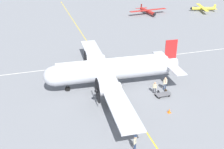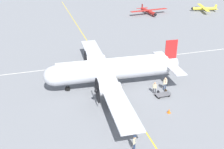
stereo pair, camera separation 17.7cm
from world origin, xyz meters
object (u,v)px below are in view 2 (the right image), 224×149
object	(u,v)px
baggage_cart	(163,94)
suitcase_upright_spare	(166,91)
passenger_boarding	(155,87)
traffic_cone	(169,111)
ramp_agent	(165,82)
suitcase_near_door	(158,92)
airliner_main	(109,69)
crew_foreground	(134,141)
light_aircraft_taxiing	(149,11)
light_aircraft_distant	(204,8)

from	to	relation	value
baggage_cart	suitcase_upright_spare	bearing A→B (deg)	-138.52
passenger_boarding	traffic_cone	distance (m)	4.85
ramp_agent	suitcase_near_door	world-z (taller)	ramp_agent
airliner_main	suitcase_upright_spare	distance (m)	8.28
crew_foreground	suitcase_near_door	distance (m)	11.78
suitcase_near_door	traffic_cone	bearing A→B (deg)	-9.08
ramp_agent	baggage_cart	size ratio (longest dim) A/B	0.96
suitcase_near_door	light_aircraft_taxiing	size ratio (longest dim) A/B	0.04
suitcase_upright_spare	traffic_cone	size ratio (longest dim) A/B	0.85
light_aircraft_taxiing	traffic_cone	distance (m)	47.87
airliner_main	light_aircraft_distant	xyz separation A→B (m)	(-35.51, 37.94, -1.82)
suitcase_upright_spare	traffic_cone	world-z (taller)	traffic_cone
airliner_main	light_aircraft_distant	bearing A→B (deg)	-134.04
passenger_boarding	light_aircraft_distant	xyz separation A→B (m)	(-39.18, 32.63, -0.24)
ramp_agent	light_aircraft_distant	xyz separation A→B (m)	(-38.66, 30.85, -0.35)
crew_foreground	ramp_agent	world-z (taller)	ramp_agent
passenger_boarding	ramp_agent	distance (m)	1.86
airliner_main	passenger_boarding	world-z (taller)	airliner_main
airliner_main	light_aircraft_taxiing	world-z (taller)	airliner_main
passenger_boarding	suitcase_upright_spare	distance (m)	1.81
airliner_main	ramp_agent	distance (m)	7.90
baggage_cart	airliner_main	bearing A→B (deg)	-41.06
baggage_cart	suitcase_near_door	bearing A→B (deg)	-75.09
crew_foreground	traffic_cone	distance (m)	8.00
passenger_boarding	suitcase_near_door	bearing A→B (deg)	-169.70
baggage_cart	light_aircraft_distant	world-z (taller)	light_aircraft_distant
light_aircraft_taxiing	light_aircraft_distant	bearing A→B (deg)	80.40
crew_foreground	light_aircraft_taxiing	size ratio (longest dim) A/B	0.15
suitcase_near_door	traffic_cone	distance (m)	4.60
passenger_boarding	light_aircraft_taxiing	distance (m)	43.33
ramp_agent	traffic_cone	xyz separation A→B (m)	(5.30, -2.00, -0.89)
crew_foreground	light_aircraft_distant	world-z (taller)	light_aircraft_distant
crew_foreground	ramp_agent	bearing A→B (deg)	-175.22
airliner_main	passenger_boarding	distance (m)	6.65
suitcase_near_door	traffic_cone	size ratio (longest dim) A/B	0.88
passenger_boarding	baggage_cart	world-z (taller)	passenger_boarding
suitcase_upright_spare	traffic_cone	xyz separation A→B (m)	(4.59, -1.82, 0.04)
airliner_main	suitcase_near_door	distance (m)	7.41
suitcase_upright_spare	baggage_cart	distance (m)	1.18
light_aircraft_taxiing	traffic_cone	size ratio (longest dim) A/B	19.86
crew_foreground	suitcase_upright_spare	distance (m)	12.50
light_aircraft_distant	crew_foreground	bearing A→B (deg)	68.46
passenger_boarding	suitcase_upright_spare	xyz separation A→B (m)	(0.19, 1.60, -0.82)
suitcase_near_door	light_aircraft_distant	size ratio (longest dim) A/B	0.05
suitcase_near_door	suitcase_upright_spare	xyz separation A→B (m)	(-0.05, 1.10, -0.01)
light_aircraft_taxiing	traffic_cone	xyz separation A→B (m)	(44.95, -16.48, -0.59)
crew_foreground	suitcase_near_door	xyz separation A→B (m)	(-9.45, 6.99, -0.83)
crew_foreground	baggage_cart	size ratio (longest dim) A/B	0.86
crew_foreground	passenger_boarding	world-z (taller)	passenger_boarding
baggage_cart	light_aircraft_distant	bearing A→B (deg)	-131.75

